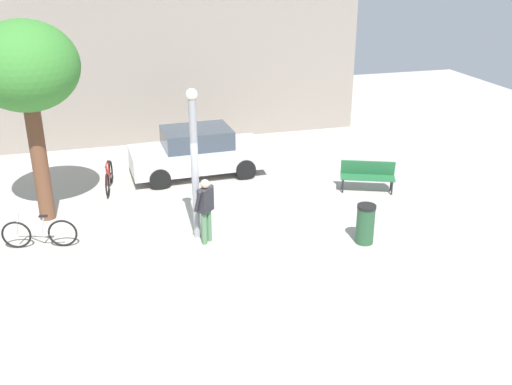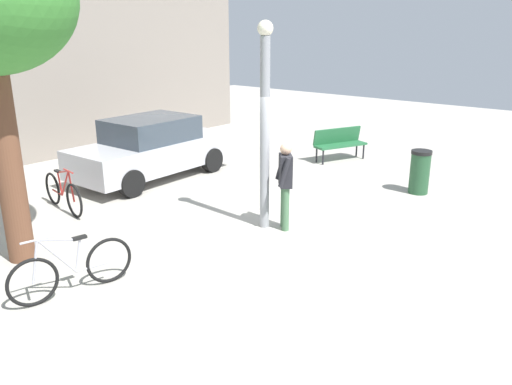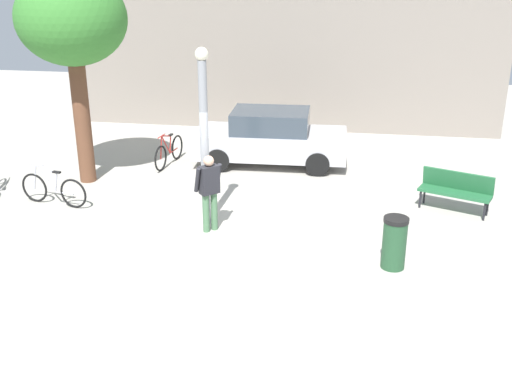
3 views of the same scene
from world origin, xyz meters
name	(u,v)px [view 3 (image 3 of 3)]	position (x,y,z in m)	size (l,w,h in m)	color
ground_plane	(228,232)	(0.00, 0.00, 0.00)	(36.00, 36.00, 0.00)	#A8A399
lamppost	(204,132)	(-0.57, 0.40, 2.07)	(0.28, 0.28, 3.80)	gray
person_by_lamppost	(209,188)	(-0.40, 0.04, 0.97)	(0.59, 0.57, 1.67)	#47704C
park_bench	(456,188)	(4.89, 2.02, 0.55)	(1.66, 1.04, 0.92)	#236038
plaza_tree	(72,22)	(-4.28, 2.58, 4.02)	(2.64, 2.64, 5.23)	brown
bicycle_red	(169,152)	(-2.56, 4.18, 0.38)	(0.30, 1.80, 0.97)	black
bicycle_silver	(53,189)	(-4.37, 0.87, 0.38)	(1.79, 0.40, 0.97)	black
parked_car_silver	(270,138)	(0.24, 4.70, 0.77)	(4.26, 1.94, 1.55)	#B7B7BC
trash_bin	(394,243)	(3.36, -1.04, 0.51)	(0.47, 0.47, 1.01)	#234C2D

